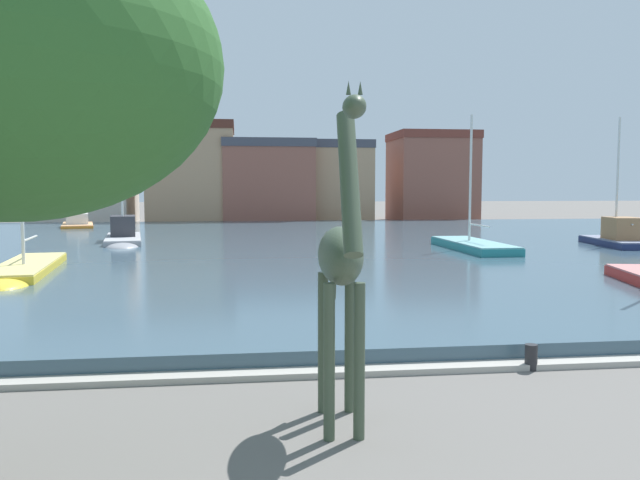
% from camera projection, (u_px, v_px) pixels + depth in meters
% --- Properties ---
extents(harbor_water, '(85.70, 47.02, 0.41)m').
position_uv_depth(harbor_water, '(286.00, 247.00, 35.56)').
color(harbor_water, '#3D5666').
rests_on(harbor_water, ground).
extents(quay_edge_coping, '(85.70, 0.50, 0.12)m').
position_uv_depth(quay_edge_coping, '(378.00, 370.00, 12.09)').
color(quay_edge_coping, '#ADA89E').
rests_on(quay_edge_coping, ground).
extents(giraffe_statue, '(0.74, 2.75, 4.79)m').
position_uv_depth(giraffe_statue, '(341.00, 263.00, 9.14)').
color(giraffe_statue, '#3D4C38').
rests_on(giraffe_statue, ground).
extents(sailboat_orange, '(3.79, 7.76, 7.31)m').
position_uv_depth(sailboat_orange, '(78.00, 225.00, 50.91)').
color(sailboat_orange, orange).
rests_on(sailboat_orange, ground).
extents(sailboat_navy, '(2.86, 6.45, 7.24)m').
position_uv_depth(sailboat_navy, '(616.00, 241.00, 34.28)').
color(sailboat_navy, navy).
rests_on(sailboat_navy, ground).
extents(sailboat_grey, '(3.03, 8.16, 9.55)m').
position_uv_depth(sailboat_grey, '(123.00, 239.00, 36.06)').
color(sailboat_grey, '#939399').
rests_on(sailboat_grey, ground).
extents(sailboat_yellow, '(2.68, 8.67, 9.10)m').
position_uv_depth(sailboat_yellow, '(23.00, 274.00, 22.93)').
color(sailboat_yellow, gold).
rests_on(sailboat_yellow, ground).
extents(sailboat_teal, '(2.12, 8.35, 7.15)m').
position_uv_depth(sailboat_teal, '(468.00, 248.00, 32.61)').
color(sailboat_teal, teal).
rests_on(sailboat_teal, ground).
extents(mooring_bollard, '(0.24, 0.24, 0.50)m').
position_uv_depth(mooring_bollard, '(531.00, 357.00, 12.31)').
color(mooring_bollard, '#232326').
rests_on(mooring_bollard, ground).
extents(townhouse_end_terrace, '(9.17, 7.92, 10.48)m').
position_uv_depth(townhouse_end_terrace, '(85.00, 169.00, 61.48)').
color(townhouse_end_terrace, beige).
rests_on(townhouse_end_terrace, ground).
extents(townhouse_wide_warehouse, '(8.16, 8.09, 9.67)m').
position_uv_depth(townhouse_wide_warehouse, '(192.00, 173.00, 61.53)').
color(townhouse_wide_warehouse, tan).
rests_on(townhouse_wide_warehouse, ground).
extents(townhouse_tall_gabled, '(8.74, 7.58, 8.05)m').
position_uv_depth(townhouse_tall_gabled, '(268.00, 182.00, 62.07)').
color(townhouse_tall_gabled, '#8E5142').
rests_on(townhouse_tall_gabled, ground).
extents(townhouse_narrow_midrow, '(6.42, 5.71, 8.09)m').
position_uv_depth(townhouse_narrow_midrow, '(338.00, 182.00, 63.69)').
color(townhouse_narrow_midrow, tan).
rests_on(townhouse_narrow_midrow, ground).
extents(townhouse_corner_house, '(8.12, 7.77, 9.16)m').
position_uv_depth(townhouse_corner_house, '(431.00, 177.00, 66.15)').
color(townhouse_corner_house, '#8E5142').
rests_on(townhouse_corner_house, ground).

